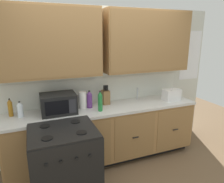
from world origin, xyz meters
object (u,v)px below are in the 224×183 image
bottle_violet (89,99)px  bottle_clear (20,109)px  stove_range (65,166)px  knife_block (106,97)px  microwave (58,104)px  paper_towel_roll (82,100)px  bottle_green (100,101)px  toaster (171,95)px  bottle_amber (10,108)px

bottle_violet → bottle_clear: size_ratio=1.21×
stove_range → knife_block: 1.25m
microwave → paper_towel_roll: size_ratio=1.85×
stove_range → microwave: (0.05, 0.65, 0.57)m
stove_range → microwave: bearing=85.7°
bottle_clear → knife_block: bearing=4.6°
paper_towel_roll → microwave: bearing=-170.4°
bottle_green → knife_block: bearing=56.8°
microwave → bottle_clear: bearing=175.9°
toaster → knife_block: (-1.11, 0.22, 0.02)m
microwave → paper_towel_roll: 0.36m
toaster → bottle_clear: (-2.36, 0.12, 0.01)m
knife_block → bottle_clear: knife_block is taller
bottle_clear → bottle_green: (1.07, -0.18, 0.04)m
knife_block → bottle_clear: 1.26m
bottle_green → stove_range: bearing=-140.5°
bottle_violet → bottle_green: size_ratio=0.88×
stove_range → toaster: size_ratio=3.39×
toaster → bottle_clear: size_ratio=1.27×
knife_block → bottle_amber: knife_block is taller
toaster → bottle_amber: bearing=175.3°
knife_block → stove_range: bearing=-135.4°
stove_range → knife_block: (0.80, 0.79, 0.55)m
stove_range → paper_towel_roll: bearing=60.4°
bottle_clear → paper_towel_roll: bearing=1.6°
toaster → bottle_clear: 2.37m
paper_towel_roll → toaster: bearing=-5.6°
stove_range → bottle_clear: 0.98m
bottle_amber → bottle_green: size_ratio=0.82×
bottle_amber → bottle_violet: size_ratio=0.93×
paper_towel_roll → bottle_amber: bearing=176.5°
knife_block → paper_towel_roll: bearing=-169.0°
bottle_green → paper_towel_roll: bearing=136.5°
microwave → bottle_green: size_ratio=1.59×
paper_towel_roll → bottle_amber: (-0.98, 0.06, -0.01)m
paper_towel_roll → bottle_amber: size_ratio=1.05×
toaster → bottle_green: bottle_green is taller
bottle_amber → bottle_clear: bearing=-34.3°
stove_range → microwave: size_ratio=1.98×
stove_range → paper_towel_roll: paper_towel_roll is taller
microwave → toaster: bearing=-2.7°
toaster → bottle_violet: bearing=174.0°
microwave → toaster: 1.87m
stove_range → bottle_green: (0.62, 0.51, 0.58)m
bottle_amber → bottle_violet: bearing=-3.2°
toaster → knife_block: bearing=168.6°
stove_range → bottle_amber: bottle_amber is taller
stove_range → bottle_clear: (-0.45, 0.69, 0.54)m
toaster → paper_towel_roll: paper_towel_roll is taller
knife_block → bottle_green: size_ratio=1.03×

